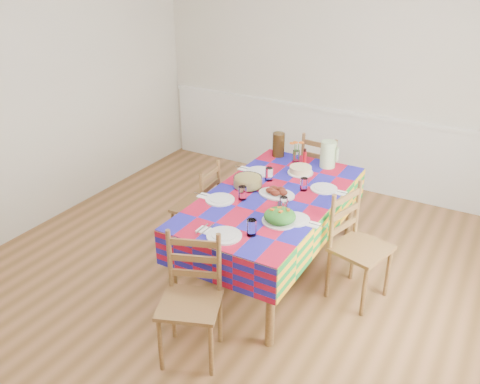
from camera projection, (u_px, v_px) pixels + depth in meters
name	position (u px, v px, depth m)	size (l,w,h in m)	color
room	(222.00, 140.00, 3.68)	(4.58, 5.08, 2.78)	brown
wainscot	(333.00, 145.00, 5.99)	(4.41, 0.06, 0.92)	white
dining_table	(272.00, 204.00, 4.28)	(1.01, 1.88, 0.73)	brown
setting_near_head	(233.00, 232.00, 3.65)	(0.42, 0.28, 0.12)	silver
setting_left_near	(228.00, 197.00, 4.16)	(0.44, 0.26, 0.12)	silver
setting_left_far	(262.00, 172.00, 4.60)	(0.45, 0.27, 0.12)	silver
setting_right_near	(291.00, 214.00, 3.91)	(0.44, 0.25, 0.11)	silver
setting_right_far	(317.00, 187.00, 4.33)	(0.43, 0.25, 0.11)	silver
meat_platter	(277.00, 192.00, 4.24)	(0.32, 0.23, 0.06)	silver
salad_platter	(280.00, 217.00, 3.83)	(0.27, 0.27, 0.11)	silver
pasta_bowl	(248.00, 182.00, 4.38)	(0.25, 0.25, 0.09)	white
cake	(300.00, 170.00, 4.64)	(0.24, 0.24, 0.07)	silver
serving_utensils	(283.00, 203.00, 4.11)	(0.15, 0.33, 0.01)	black
flower_vase	(296.00, 153.00, 4.85)	(0.14, 0.11, 0.22)	white
hot_sauce	(305.00, 156.00, 4.83)	(0.04, 0.04, 0.15)	red
green_pitcher	(328.00, 154.00, 4.73)	(0.15, 0.15, 0.25)	#B8DF9D
tea_pitcher	(279.00, 145.00, 4.97)	(0.12, 0.12, 0.24)	black
name_card	(213.00, 244.00, 3.55)	(0.08, 0.03, 0.02)	silver
chair_near	(191.00, 300.00, 3.45)	(0.51, 0.50, 0.91)	brown
chair_far	(322.00, 175.00, 5.29)	(0.43, 0.42, 0.92)	brown
chair_left	(199.00, 207.00, 4.72)	(0.39, 0.41, 0.86)	brown
chair_right	(357.00, 246.00, 4.04)	(0.49, 0.50, 0.94)	brown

